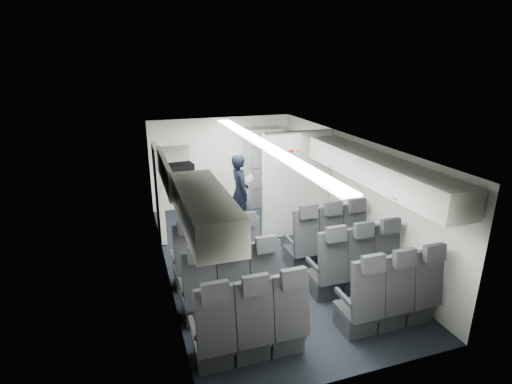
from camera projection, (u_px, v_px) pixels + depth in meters
cabin_shell at (263, 200)px, 6.90m from camera, size 3.41×6.01×2.16m
seat_row_front at (274, 251)px, 6.65m from camera, size 3.33×0.56×1.24m
seat_row_mid at (295, 278)px, 5.84m from camera, size 3.33×0.56×1.24m
seat_row_rear at (324, 314)px, 5.03m from camera, size 3.33×0.56×1.24m
overhead_bin_left_rear at (204, 210)px, 4.45m from camera, size 0.53×1.80×0.40m
overhead_bin_left_front_open at (179, 178)px, 6.05m from camera, size 0.64×1.70×0.72m
overhead_bin_right_rear at (413, 186)px, 5.28m from camera, size 0.53×1.80×0.40m
overhead_bin_right_front at (345, 156)px, 6.85m from camera, size 0.53×1.70×0.40m
bulkhead_partition at (296, 184)px, 7.92m from camera, size 1.40×0.15×2.13m
galley_unit at (263, 167)px, 9.68m from camera, size 0.85×0.52×1.90m
boarding_door at (159, 192)px, 7.86m from camera, size 0.12×1.27×1.86m
flight_attendant at (240, 192)px, 8.30m from camera, size 0.41×0.61×1.62m
carry_on_bag at (181, 171)px, 6.09m from camera, size 0.40×0.31×0.22m
papers at (249, 179)px, 8.22m from camera, size 0.18×0.09×0.13m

